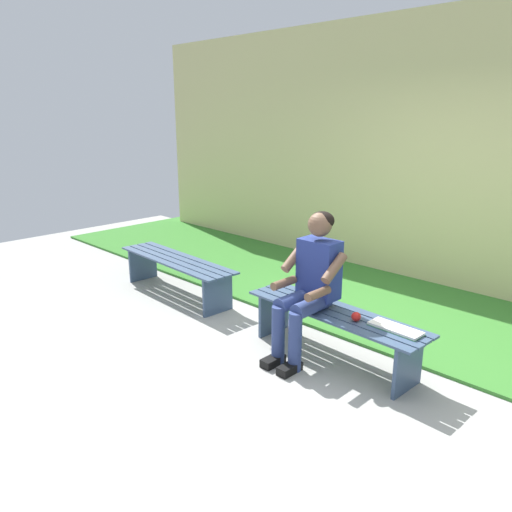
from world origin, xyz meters
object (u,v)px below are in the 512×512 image
at_px(bench_near, 334,322).
at_px(bench_far, 176,267).
at_px(person_seated, 310,281).
at_px(book_open, 395,329).
at_px(apple, 356,317).

height_order(bench_near, bench_far, same).
distance_m(bench_near, person_seated, 0.41).
bearing_deg(book_open, bench_near, 4.70).
distance_m(person_seated, book_open, 0.78).
relative_size(bench_far, person_seated, 1.41).
bearing_deg(apple, person_seated, 6.56).
bearing_deg(bench_near, book_open, -177.86).
height_order(apple, book_open, apple).
xyz_separation_m(bench_near, person_seated, (0.19, 0.10, 0.35)).
bearing_deg(bench_near, person_seated, 27.87).
distance_m(bench_far, person_seated, 2.01).
xyz_separation_m(bench_far, person_seated, (-1.98, 0.10, 0.34)).
bearing_deg(person_seated, book_open, -170.78).
relative_size(bench_near, bench_far, 0.95).
bearing_deg(person_seated, bench_far, -2.85).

